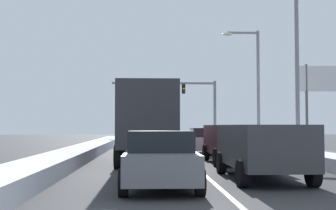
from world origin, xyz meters
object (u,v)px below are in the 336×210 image
traffic_light_gantry (178,95)px  roadside_sign_right (322,88)px  sedan_navy_center_lane_third (153,140)px  box_truck_center_lane_second (148,120)px  suv_maroon_right_lane_second (232,140)px  sedan_silver_right_lane_third (205,141)px  suv_charcoal_right_lane_nearest (261,146)px  street_lamp_right_mid (291,56)px  sedan_gray_center_lane_nearest (160,159)px  street_lamp_right_far (253,78)px

traffic_light_gantry → roadside_sign_right: bearing=-65.8°
sedan_navy_center_lane_third → box_truck_center_lane_second: bearing=-92.1°
suv_maroon_right_lane_second → sedan_navy_center_lane_third: suv_maroon_right_lane_second is taller
sedan_silver_right_lane_third → box_truck_center_lane_second: 7.34m
suv_maroon_right_lane_second → box_truck_center_lane_second: 3.83m
suv_charcoal_right_lane_nearest → box_truck_center_lane_second: box_truck_center_lane_second is taller
box_truck_center_lane_second → sedan_navy_center_lane_third: bearing=87.9°
sedan_navy_center_lane_third → roadside_sign_right: size_ratio=0.82×
suv_charcoal_right_lane_nearest → suv_maroon_right_lane_second: 5.96m
traffic_light_gantry → street_lamp_right_mid: 21.91m
sedan_gray_center_lane_nearest → street_lamp_right_far: (7.18, 19.42, 4.27)m
street_lamp_right_mid → roadside_sign_right: street_lamp_right_mid is taller
sedan_gray_center_lane_nearest → street_lamp_right_far: 21.14m
sedan_silver_right_lane_third → box_truck_center_lane_second: size_ratio=0.62×
traffic_light_gantry → suv_charcoal_right_lane_nearest: bearing=-89.3°
suv_charcoal_right_lane_nearest → street_lamp_right_far: size_ratio=0.58×
street_lamp_right_mid → sedan_gray_center_lane_nearest: bearing=-122.4°
suv_charcoal_right_lane_nearest → roadside_sign_right: (7.48, 13.95, 3.00)m
sedan_silver_right_lane_third → sedan_gray_center_lane_nearest: bearing=-102.1°
street_lamp_right_mid → sedan_navy_center_lane_third: bearing=152.1°
suv_charcoal_right_lane_nearest → sedan_navy_center_lane_third: bearing=102.8°
suv_charcoal_right_lane_nearest → street_lamp_right_far: (4.05, 17.86, 4.02)m
sedan_gray_center_lane_nearest → traffic_light_gantry: bearing=85.3°
sedan_navy_center_lane_third → roadside_sign_right: roadside_sign_right is taller
sedan_gray_center_lane_nearest → street_lamp_right_far: street_lamp_right_far is taller
suv_maroon_right_lane_second → street_lamp_right_far: 13.13m
box_truck_center_lane_second → traffic_light_gantry: 25.81m
sedan_silver_right_lane_third → street_lamp_right_far: (4.17, 5.43, 4.27)m
suv_charcoal_right_lane_nearest → box_truck_center_lane_second: (-3.48, 6.00, 0.88)m
box_truck_center_lane_second → street_lamp_right_mid: (7.72, 4.07, 3.49)m
sedan_navy_center_lane_third → suv_maroon_right_lane_second: bearing=-66.9°
street_lamp_right_mid → street_lamp_right_far: bearing=91.4°
sedan_navy_center_lane_third → roadside_sign_right: 11.14m
suv_charcoal_right_lane_nearest → sedan_navy_center_lane_third: suv_charcoal_right_lane_nearest is taller
sedan_gray_center_lane_nearest → box_truck_center_lane_second: bearing=92.6°
sedan_silver_right_lane_third → street_lamp_right_far: street_lamp_right_far is taller
box_truck_center_lane_second → street_lamp_right_far: size_ratio=0.85×
suv_charcoal_right_lane_nearest → street_lamp_right_mid: 11.77m
street_lamp_right_far → roadside_sign_right: street_lamp_right_far is taller
suv_maroon_right_lane_second → traffic_light_gantry: 25.79m
box_truck_center_lane_second → suv_charcoal_right_lane_nearest: bearing=-59.9°
suv_charcoal_right_lane_nearest → roadside_sign_right: size_ratio=0.89×
sedan_gray_center_lane_nearest → sedan_navy_center_lane_third: (-0.05, 15.56, 0.00)m
street_lamp_right_far → box_truck_center_lane_second: bearing=-122.4°
suv_maroon_right_lane_second → sedan_silver_right_lane_third: size_ratio=1.09×
box_truck_center_lane_second → sedan_navy_center_lane_third: size_ratio=1.60×
box_truck_center_lane_second → roadside_sign_right: 13.70m
suv_maroon_right_lane_second → roadside_sign_right: roadside_sign_right is taller
sedan_navy_center_lane_third → street_lamp_right_mid: bearing=-27.9°
street_lamp_right_far → suv_maroon_right_lane_second: bearing=-107.7°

